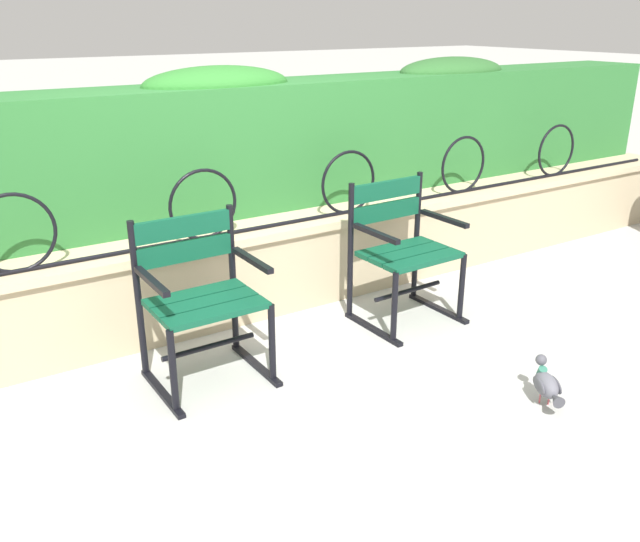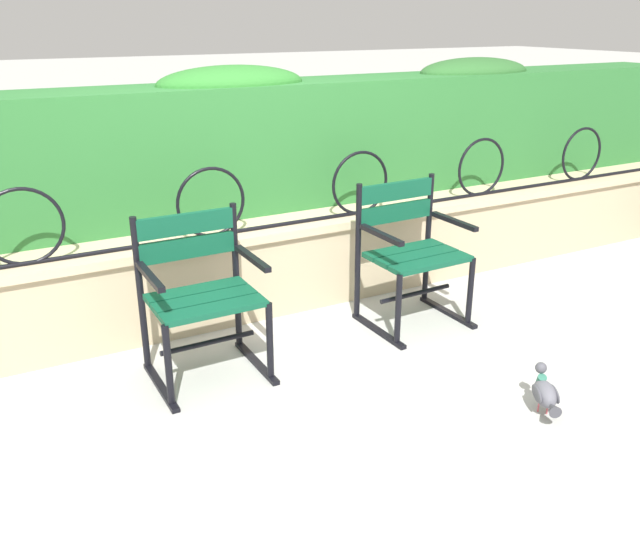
{
  "view_description": "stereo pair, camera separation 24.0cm",
  "coord_description": "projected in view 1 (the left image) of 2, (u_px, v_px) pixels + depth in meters",
  "views": [
    {
      "loc": [
        -1.74,
        -2.61,
        1.79
      ],
      "look_at": [
        0.0,
        0.13,
        0.55
      ],
      "focal_mm": 37.53,
      "sensor_mm": 36.0,
      "label": 1
    },
    {
      "loc": [
        -1.54,
        -2.73,
        1.79
      ],
      "look_at": [
        0.0,
        0.13,
        0.55
      ],
      "focal_mm": 37.53,
      "sensor_mm": 36.0,
      "label": 2
    }
  ],
  "objects": [
    {
      "name": "park_chair_right",
      "position": [
        402.0,
        247.0,
        4.1
      ],
      "size": [
        0.59,
        0.54,
        0.87
      ],
      "color": "#0F4C33",
      "rests_on": "ground"
    },
    {
      "name": "hedge_row",
      "position": [
        215.0,
        145.0,
        4.33
      ],
      "size": [
        8.15,
        0.55,
        0.94
      ],
      "color": "#2D7033",
      "rests_on": "stone_wall"
    },
    {
      "name": "stone_wall",
      "position": [
        249.0,
        270.0,
        4.23
      ],
      "size": [
        8.32,
        0.41,
        0.57
      ],
      "color": "tan",
      "rests_on": "ground"
    },
    {
      "name": "ground_plane",
      "position": [
        333.0,
        374.0,
        3.57
      ],
      "size": [
        60.0,
        60.0,
        0.0
      ],
      "primitive_type": "plane",
      "color": "#ADADA8"
    },
    {
      "name": "pigeon_far_side",
      "position": [
        547.0,
        384.0,
        3.26
      ],
      "size": [
        0.19,
        0.27,
        0.22
      ],
      "color": "#5B5B66",
      "rests_on": "ground"
    },
    {
      "name": "iron_arch_fence",
      "position": [
        211.0,
        208.0,
        3.88
      ],
      "size": [
        7.76,
        0.02,
        0.42
      ],
      "color": "black",
      "rests_on": "stone_wall"
    },
    {
      "name": "park_chair_left",
      "position": [
        200.0,
        295.0,
        3.41
      ],
      "size": [
        0.58,
        0.53,
        0.86
      ],
      "color": "#0F4C33",
      "rests_on": "ground"
    }
  ]
}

